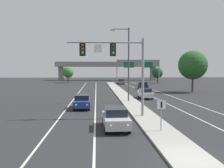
# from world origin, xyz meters

# --- Properties ---
(ground_plane) EXTENTS (260.00, 260.00, 0.00)m
(ground_plane) POSITION_xyz_m (0.00, 0.00, 0.00)
(ground_plane) COLOR #28282B
(median_island) EXTENTS (2.40, 110.00, 0.15)m
(median_island) POSITION_xyz_m (0.00, 18.00, 0.07)
(median_island) COLOR #9E9B93
(median_island) RESTS_ON ground
(lane_stripe_oncoming_center) EXTENTS (0.14, 100.00, 0.01)m
(lane_stripe_oncoming_center) POSITION_xyz_m (-4.70, 25.00, 0.00)
(lane_stripe_oncoming_center) COLOR silver
(lane_stripe_oncoming_center) RESTS_ON ground
(lane_stripe_receding_center) EXTENTS (0.14, 100.00, 0.01)m
(lane_stripe_receding_center) POSITION_xyz_m (4.70, 25.00, 0.00)
(lane_stripe_receding_center) COLOR silver
(lane_stripe_receding_center) RESTS_ON ground
(edge_stripe_left) EXTENTS (0.14, 100.00, 0.01)m
(edge_stripe_left) POSITION_xyz_m (-8.00, 25.00, 0.00)
(edge_stripe_left) COLOR silver
(edge_stripe_left) RESTS_ON ground
(edge_stripe_right) EXTENTS (0.14, 100.00, 0.01)m
(edge_stripe_right) POSITION_xyz_m (8.00, 25.00, 0.00)
(edge_stripe_right) COLOR silver
(edge_stripe_right) RESTS_ON ground
(overhead_signal_mast) EXTENTS (7.08, 0.44, 7.20)m
(overhead_signal_mast) POSITION_xyz_m (-2.50, 11.27, 5.32)
(overhead_signal_mast) COLOR gray
(overhead_signal_mast) RESTS_ON median_island
(median_sign_post) EXTENTS (0.60, 0.10, 2.20)m
(median_sign_post) POSITION_xyz_m (-0.01, 5.48, 1.59)
(median_sign_post) COLOR gray
(median_sign_post) RESTS_ON median_island
(street_lamp_median) EXTENTS (2.58, 0.28, 10.00)m
(street_lamp_median) POSITION_xyz_m (-0.37, 22.39, 5.79)
(street_lamp_median) COLOR #4C4C51
(street_lamp_median) RESTS_ON median_island
(car_oncoming_silver) EXTENTS (1.92, 4.51, 1.58)m
(car_oncoming_silver) POSITION_xyz_m (-3.13, 6.94, 0.82)
(car_oncoming_silver) COLOR #B7B7BC
(car_oncoming_silver) RESTS_ON ground
(car_oncoming_blue) EXTENTS (1.92, 4.51, 1.58)m
(car_oncoming_blue) POSITION_xyz_m (-6.23, 16.93, 0.82)
(car_oncoming_blue) COLOR navy
(car_oncoming_blue) RESTS_ON ground
(car_receding_white) EXTENTS (1.93, 4.51, 1.58)m
(car_receding_white) POSITION_xyz_m (2.93, 26.28, 0.82)
(car_receding_white) COLOR silver
(car_receding_white) RESTS_ON ground
(car_receding_navy) EXTENTS (1.90, 4.50, 1.58)m
(car_receding_navy) POSITION_xyz_m (6.21, 45.78, 0.82)
(car_receding_navy) COLOR #141E4C
(car_receding_navy) RESTS_ON ground
(car_receding_grey) EXTENTS (1.87, 4.49, 1.58)m
(car_receding_grey) POSITION_xyz_m (2.90, 64.33, 0.82)
(car_receding_grey) COLOR slate
(car_receding_grey) RESTS_ON ground
(highway_sign_gantry) EXTENTS (13.28, 0.42, 7.50)m
(highway_sign_gantry) POSITION_xyz_m (8.20, 64.31, 6.16)
(highway_sign_gantry) COLOR gray
(highway_sign_gantry) RESTS_ON ground
(overpass_bridge) EXTENTS (42.40, 6.40, 7.65)m
(overpass_bridge) POSITION_xyz_m (0.00, 92.80, 5.78)
(overpass_bridge) COLOR gray
(overpass_bridge) RESTS_ON ground
(tree_far_right_a) EXTENTS (3.57, 3.57, 5.16)m
(tree_far_right_a) POSITION_xyz_m (15.78, 70.76, 3.36)
(tree_far_right_a) COLOR #4C3823
(tree_far_right_a) RESTS_ON ground
(tree_far_right_c) EXTENTS (5.65, 5.65, 8.17)m
(tree_far_right_c) POSITION_xyz_m (14.25, 36.20, 5.34)
(tree_far_right_c) COLOR #4C3823
(tree_far_right_c) RESTS_ON ground
(tree_far_left_b) EXTENTS (3.77, 3.77, 5.45)m
(tree_far_left_b) POSITION_xyz_m (-14.11, 73.36, 3.56)
(tree_far_left_b) COLOR #4C3823
(tree_far_left_b) RESTS_ON ground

